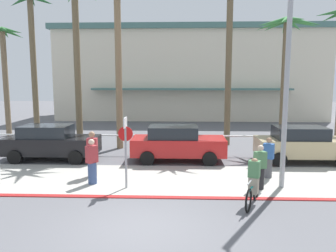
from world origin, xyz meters
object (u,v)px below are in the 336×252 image
object	(u,v)px
palm_tree_1	(31,36)
car_tan_3	(303,144)
palm_tree_0	(3,55)
pedestrian_3	(92,163)
cyclist_teal_0	(253,183)
pedestrian_1	(268,159)
palm_tree_2	(75,32)
car_black_1	(51,142)
pedestrian_0	(260,169)
pedestrian_2	(93,156)
palm_tree_3	(117,23)
palm_tree_5	(286,46)
car_red_2	(177,143)
palm_tree_4	(229,23)
stop_sign_bike_lane	(126,142)
streetlight_curb	(290,67)

from	to	relation	value
palm_tree_1	car_tan_3	bearing A→B (deg)	-20.02
palm_tree_0	pedestrian_3	world-z (taller)	palm_tree_0
cyclist_teal_0	pedestrian_1	distance (m)	3.12
palm_tree_2	pedestrian_1	distance (m)	12.23
palm_tree_1	palm_tree_2	bearing A→B (deg)	-34.94
car_tan_3	car_black_1	bearing A→B (deg)	179.92
pedestrian_0	pedestrian_2	distance (m)	6.44
palm_tree_3	palm_tree_5	distance (m)	9.46
car_black_1	palm_tree_5	bearing A→B (deg)	17.18
palm_tree_3	pedestrian_2	distance (m)	8.18
palm_tree_3	pedestrian_3	size ratio (longest dim) A/B	5.33
palm_tree_2	car_black_1	size ratio (longest dim) A/B	2.04
car_red_2	cyclist_teal_0	world-z (taller)	car_red_2
palm_tree_2	pedestrian_1	xyz separation A→B (m)	(9.27, -5.60, -5.69)
pedestrian_1	pedestrian_3	distance (m)	6.82
palm_tree_2	pedestrian_0	bearing A→B (deg)	-39.08
palm_tree_1	car_red_2	distance (m)	12.17
car_black_1	palm_tree_2	bearing A→B (deg)	81.49
palm_tree_4	car_red_2	size ratio (longest dim) A/B	2.15
palm_tree_1	pedestrian_1	distance (m)	16.26
car_red_2	pedestrian_3	xyz separation A→B (m)	(-3.12, -3.65, -0.08)
stop_sign_bike_lane	pedestrian_3	world-z (taller)	stop_sign_bike_lane
cyclist_teal_0	pedestrian_1	bearing A→B (deg)	67.38
palm_tree_1	palm_tree_5	bearing A→B (deg)	-6.53
pedestrian_1	streetlight_curb	bearing A→B (deg)	-81.96
palm_tree_1	car_tan_3	world-z (taller)	palm_tree_1
pedestrian_0	pedestrian_2	bearing A→B (deg)	168.44
cyclist_teal_0	palm_tree_3	bearing A→B (deg)	124.64
palm_tree_5	pedestrian_3	distance (m)	12.76
palm_tree_4	pedestrian_2	distance (m)	11.07
streetlight_curb	palm_tree_2	world-z (taller)	palm_tree_2
streetlight_curb	pedestrian_1	distance (m)	3.80
stop_sign_bike_lane	palm_tree_4	xyz separation A→B (m)	(4.65, 8.13, 5.36)
palm_tree_3	car_black_1	size ratio (longest dim) A/B	2.07
streetlight_curb	pedestrian_2	world-z (taller)	streetlight_curb
cyclist_teal_0	pedestrian_0	size ratio (longest dim) A/B	1.05
cyclist_teal_0	pedestrian_1	world-z (taller)	pedestrian_1
pedestrian_2	palm_tree_5	bearing A→B (deg)	34.53
car_red_2	pedestrian_0	world-z (taller)	car_red_2
car_tan_3	streetlight_curb	bearing A→B (deg)	-117.77
streetlight_curb	palm_tree_4	world-z (taller)	palm_tree_4
stop_sign_bike_lane	pedestrian_2	bearing A→B (deg)	138.92
palm_tree_3	pedestrian_1	size ratio (longest dim) A/B	5.62
palm_tree_0	palm_tree_3	world-z (taller)	palm_tree_3
car_tan_3	palm_tree_2	bearing A→B (deg)	165.37
cyclist_teal_0	pedestrian_0	xyz separation A→B (m)	(0.54, 1.48, 0.04)
palm_tree_3	car_black_1	xyz separation A→B (m)	(-2.79, -2.83, -6.02)
palm_tree_4	palm_tree_0	bearing A→B (deg)	170.08
palm_tree_5	pedestrian_0	bearing A→B (deg)	-111.61
car_red_2	pedestrian_0	bearing A→B (deg)	-53.43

